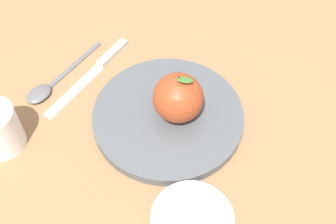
# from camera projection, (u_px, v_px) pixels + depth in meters

# --- Properties ---
(ground_plane) EXTENTS (2.40, 2.40, 0.00)m
(ground_plane) POSITION_uv_depth(u_px,v_px,m) (165.00, 114.00, 0.70)
(ground_plane) COLOR olive
(dinner_plate) EXTENTS (0.25, 0.25, 0.02)m
(dinner_plate) POSITION_uv_depth(u_px,v_px,m) (168.00, 116.00, 0.69)
(dinner_plate) COLOR #4C5156
(dinner_plate) RESTS_ON ground_plane
(apple) EXTENTS (0.08, 0.08, 0.09)m
(apple) POSITION_uv_depth(u_px,v_px,m) (177.00, 99.00, 0.65)
(apple) COLOR #9E3D1E
(apple) RESTS_ON dinner_plate
(side_bowl) EXTENTS (0.11, 0.11, 0.04)m
(side_bowl) POSITION_uv_depth(u_px,v_px,m) (192.00, 223.00, 0.56)
(side_bowl) COLOR silver
(side_bowl) RESTS_ON ground_plane
(knife) EXTENTS (0.04, 0.22, 0.01)m
(knife) POSITION_uv_depth(u_px,v_px,m) (96.00, 69.00, 0.76)
(knife) COLOR silver
(knife) RESTS_ON ground_plane
(spoon) EXTENTS (0.04, 0.18, 0.01)m
(spoon) POSITION_uv_depth(u_px,v_px,m) (48.00, 86.00, 0.73)
(spoon) COLOR #59595E
(spoon) RESTS_ON ground_plane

